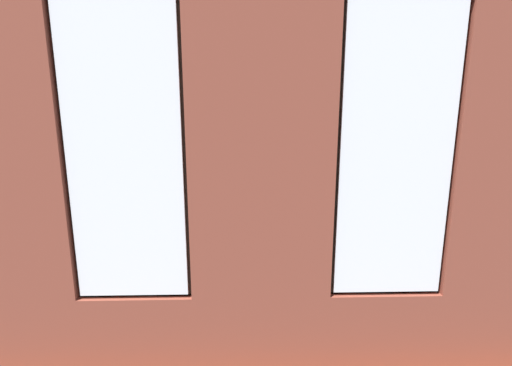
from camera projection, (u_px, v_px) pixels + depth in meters
The scene contains 20 objects.
ground_plane at pixel (254, 248), 5.93m from camera, with size 7.24×6.09×0.10m, color brown.
brick_wall_with_windows at pixel (261, 191), 2.99m from camera, with size 6.64×0.30×3.10m.
white_wall_right at pixel (8, 144), 5.29m from camera, with size 0.10×5.09×3.10m, color silver.
couch_by_window at pixel (216, 292), 3.88m from camera, with size 2.00×0.87×0.80m.
couch_left at pixel (427, 220), 6.02m from camera, with size 0.97×1.89×0.80m.
coffee_table at pixel (259, 221), 5.90m from camera, with size 1.43×0.73×0.41m.
cup_ceramic at pixel (284, 212), 6.01m from camera, with size 0.07×0.07×0.09m, color #4C4C51.
candle_jar at pixel (229, 216), 5.76m from camera, with size 0.08×0.08×0.12m, color #B7333D.
table_plant_small at pixel (246, 209), 5.95m from camera, with size 0.11×0.11×0.19m.
remote_black at pixel (259, 217), 5.88m from camera, with size 0.05×0.17×0.02m, color black.
remote_silver at pixel (266, 219), 5.78m from camera, with size 0.05×0.17×0.02m, color #B2B2B7.
media_console at pixel (39, 240), 5.49m from camera, with size 1.23×0.42×0.46m, color black.
tv_flatscreen at pixel (33, 198), 5.36m from camera, with size 1.07×0.20×0.74m.
papasan_chair at pixel (258, 190), 7.38m from camera, with size 1.08×1.08×0.68m.
potted_plant_corner_near_left at pixel (392, 173), 7.84m from camera, with size 0.94×0.90×1.23m.
potted_plant_between_couches at pixel (364, 264), 3.91m from camera, with size 0.60×0.60×0.94m.
potted_plant_by_left_couch at pixel (373, 194), 7.32m from camera, with size 0.34×0.34×0.58m.
potted_plant_foreground_right at pixel (112, 177), 7.65m from camera, with size 0.78×0.82×1.09m.
potted_plant_mid_room_small at pixel (310, 209), 6.40m from camera, with size 0.31×0.31×0.57m.
potted_plant_near_tv at pixel (34, 227), 4.32m from camera, with size 1.00×1.07×1.30m.
Camera 1 is at (0.12, 5.56, 2.24)m, focal length 28.00 mm.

